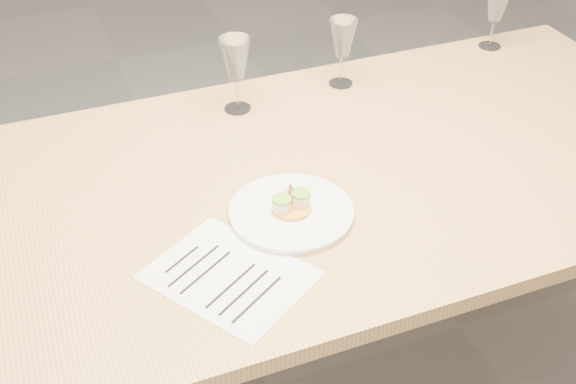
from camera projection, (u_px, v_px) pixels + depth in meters
name	position (u px, v px, depth m)	size (l,w,h in m)	color
dining_table	(262.00, 206.00, 1.73)	(2.40, 1.00, 0.75)	tan
dinner_plate	(292.00, 211.00, 1.59)	(0.28, 0.28, 0.07)	white
recipe_sheet	(229.00, 275.00, 1.44)	(0.36, 0.38, 0.00)	white
wine_glass_0	(235.00, 61.00, 1.88)	(0.08, 0.08, 0.21)	white
wine_glass_1	(343.00, 40.00, 2.00)	(0.08, 0.08, 0.20)	white
wine_glass_2	(497.00, 5.00, 2.20)	(0.08, 0.08, 0.20)	white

